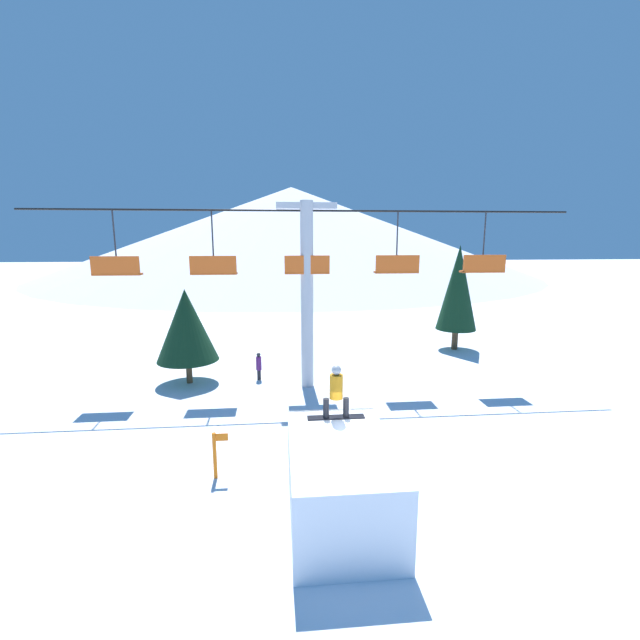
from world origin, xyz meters
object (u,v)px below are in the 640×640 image
at_px(snow_ramp, 341,481).
at_px(pine_tree_near, 186,325).
at_px(trail_marker, 215,454).
at_px(snowboarder, 336,391).
at_px(distant_skier, 259,365).

bearing_deg(snow_ramp, pine_tree_near, 118.57).
bearing_deg(pine_tree_near, trail_marker, -73.90).
bearing_deg(snowboarder, pine_tree_near, 122.70).
distance_m(snow_ramp, pine_tree_near, 11.07).
bearing_deg(trail_marker, pine_tree_near, 106.10).
relative_size(snowboarder, distant_skier, 1.16).
distance_m(pine_tree_near, trail_marker, 8.26).
xyz_separation_m(snow_ramp, pine_tree_near, (-5.23, 9.61, 1.65)).
bearing_deg(pine_tree_near, distant_skier, 2.35).
xyz_separation_m(snowboarder, trail_marker, (-3.07, 0.53, -1.79)).
height_order(snow_ramp, pine_tree_near, pine_tree_near).
height_order(snowboarder, trail_marker, snowboarder).
bearing_deg(distant_skier, pine_tree_near, -177.65).
xyz_separation_m(snow_ramp, snowboarder, (0.07, 1.35, 1.58)).
height_order(snowboarder, pine_tree_near, pine_tree_near).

